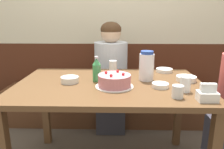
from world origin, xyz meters
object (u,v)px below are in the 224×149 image
object	(u,v)px
bench_seat	(113,105)
soju_bottle	(97,70)
glass_shot_small	(113,66)
glass_tumbler_short	(185,84)
bowl_rice_small	(186,79)
bowl_side_dish	(160,85)
glass_water_tall	(178,92)
bowl_sauce_shallow	(164,70)
person_pale_blue_shirt	(111,79)
water_pitcher	(146,66)
bowl_soup_white	(70,80)
napkin_holder	(207,95)
birthday_cake	(114,81)

from	to	relation	value
bench_seat	soju_bottle	xyz separation A→B (m)	(-0.10, -0.78, 0.61)
glass_shot_small	glass_tumbler_short	bearing A→B (deg)	-46.40
bowl_rice_small	bowl_side_dish	world-z (taller)	bowl_rice_small
glass_water_tall	glass_tumbler_short	xyz separation A→B (m)	(0.08, 0.11, 0.01)
bowl_side_dish	glass_tumbler_short	size ratio (longest dim) A/B	1.16
soju_bottle	bowl_sauce_shallow	world-z (taller)	soju_bottle
bowl_sauce_shallow	person_pale_blue_shirt	world-z (taller)	person_pale_blue_shirt
water_pitcher	person_pale_blue_shirt	size ratio (longest dim) A/B	0.19
person_pale_blue_shirt	glass_tumbler_short	bearing A→B (deg)	30.10
glass_shot_small	bowl_sauce_shallow	bearing A→B (deg)	1.32
bowl_soup_white	person_pale_blue_shirt	distance (m)	0.77
bowl_soup_white	glass_tumbler_short	distance (m)	0.80
bowl_soup_white	glass_shot_small	xyz separation A→B (m)	(0.31, 0.32, 0.03)
bench_seat	glass_tumbler_short	distance (m)	1.26
soju_bottle	napkin_holder	world-z (taller)	soju_bottle
napkin_holder	glass_tumbler_short	distance (m)	0.18
glass_tumbler_short	glass_shot_small	xyz separation A→B (m)	(-0.47, 0.50, 0.00)
water_pitcher	bowl_soup_white	bearing A→B (deg)	-171.58
birthday_cake	water_pitcher	size ratio (longest dim) A/B	1.17
glass_water_tall	glass_shot_small	distance (m)	0.73
birthday_cake	person_pale_blue_shirt	world-z (taller)	person_pale_blue_shirt
water_pitcher	bowl_sauce_shallow	bearing A→B (deg)	52.79
bench_seat	glass_water_tall	size ratio (longest dim) A/B	31.90
napkin_holder	bowl_sauce_shallow	world-z (taller)	napkin_holder
bowl_soup_white	bowl_rice_small	bearing A→B (deg)	4.16
napkin_holder	bowl_soup_white	bearing A→B (deg)	158.88
bench_seat	bowl_side_dish	bearing A→B (deg)	-69.52
birthday_cake	soju_bottle	xyz separation A→B (m)	(-0.13, 0.14, 0.05)
bowl_soup_white	bowl_side_dish	xyz separation A→B (m)	(0.64, -0.10, -0.01)
bench_seat	glass_tumbler_short	world-z (taller)	glass_tumbler_short
soju_bottle	person_pale_blue_shirt	distance (m)	0.70
birthday_cake	glass_water_tall	world-z (taller)	birthday_cake
bowl_rice_small	glass_water_tall	bearing A→B (deg)	-114.20
soju_bottle	bowl_soup_white	size ratio (longest dim) A/B	1.46
napkin_holder	bowl_side_dish	bearing A→B (deg)	133.16
bowl_side_dish	glass_tumbler_short	bearing A→B (deg)	-28.96
bowl_soup_white	bowl_rice_small	world-z (taller)	bowl_soup_white
bowl_sauce_shallow	napkin_holder	bearing A→B (deg)	-80.91
bowl_rice_small	bowl_sauce_shallow	bearing A→B (deg)	111.55
bench_seat	glass_shot_small	world-z (taller)	glass_shot_small
bowl_soup_white	bowl_rice_small	xyz separation A→B (m)	(0.86, 0.06, -0.00)
bowl_soup_white	bowl_side_dish	world-z (taller)	bowl_soup_white
person_pale_blue_shirt	glass_shot_small	bearing A→B (deg)	4.37
bowl_sauce_shallow	person_pale_blue_shirt	bearing A→B (deg)	142.92
soju_bottle	bowl_soup_white	bearing A→B (deg)	-166.36
bench_seat	person_pale_blue_shirt	distance (m)	0.38
birthday_cake	bowl_rice_small	xyz separation A→B (m)	(0.53, 0.15, -0.02)
person_pale_blue_shirt	soju_bottle	bearing A→B (deg)	-7.63
bench_seat	bowl_rice_small	distance (m)	1.10
birthday_cake	person_pale_blue_shirt	bearing A→B (deg)	93.45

